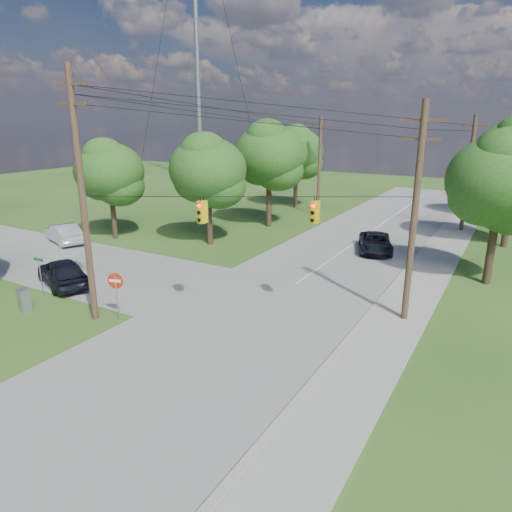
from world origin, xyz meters
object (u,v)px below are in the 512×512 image
Objects in this scene: do_not_enter_sign at (116,286)px; car_cross_silver at (64,233)px; control_cabinet at (24,300)px; pole_north_e at (468,173)px; car_main_north at (375,243)px; pole_sw at (82,196)px; car_cross_dark at (62,272)px; pole_ne at (415,213)px; pole_north_w at (319,166)px.

car_cross_silver is at bearing 132.27° from do_not_enter_sign.
do_not_enter_sign is at bearing 34.89° from control_cabinet.
pole_north_e reaches higher than control_cabinet.
pole_north_e reaches higher than car_main_north.
pole_sw is 2.47× the size of car_cross_silver.
control_cabinet is at bearing 64.73° from car_cross_silver.
car_main_north is at bearing 134.56° from car_cross_silver.
car_cross_dark reaches higher than control_cabinet.
control_cabinet is at bearing -153.20° from pole_ne.
car_cross_dark is 0.99× the size of car_main_north.
pole_ne is 27.70m from car_cross_silver.
pole_north_e is at bearing 65.48° from pole_sw.
car_cross_dark is (-4.98, -27.30, -4.25)m from pole_north_w.
car_cross_silver is (-8.40, 6.60, -0.05)m from car_cross_dark.
pole_sw is at bearing -89.23° from pole_north_w.
car_cross_silver is 0.97× the size of car_main_north.
pole_north_e is 1.99× the size of car_main_north.
car_cross_dark is at bearing -100.33° from pole_north_w.
car_cross_dark is 6.78m from do_not_enter_sign.
pole_north_w is 1.99× the size of car_main_north.
pole_north_e is 2.06× the size of car_cross_silver.
pole_sw is 2.41× the size of car_cross_dark.
pole_ne is 1.05× the size of pole_north_e.
do_not_enter_sign is at bearing 96.63° from car_cross_dark.
do_not_enter_sign is (5.00, 1.70, 1.17)m from control_cabinet.
pole_ne is 26.03m from pole_north_w.
pole_north_e is 2.01× the size of car_cross_dark.
pole_sw is at bearing -134.11° from car_main_north.
pole_north_e reaches higher than do_not_enter_sign.
car_cross_dark is 2.02× the size of do_not_enter_sign.
pole_sw is 17.27m from car_cross_silver.
pole_ne is at bearing 107.61° from car_cross_silver.
do_not_enter_sign is at bearing 80.92° from car_cross_silver.
pole_sw is 4.85× the size of do_not_enter_sign.
car_cross_dark is 4.02× the size of control_cabinet.
do_not_enter_sign is at bearing -87.05° from pole_north_w.
car_cross_silver reaches higher than control_cabinet.
pole_north_w is (-13.90, 22.00, -0.34)m from pole_ne.
car_main_north reaches higher than control_cabinet.
pole_ne is at bearing 127.76° from car_cross_dark.
car_cross_silver is 1.96× the size of do_not_enter_sign.
pole_north_e is 8.06× the size of control_cabinet.
pole_sw reaches higher than pole_north_e.
do_not_enter_sign is at bearing -131.86° from car_main_north.
control_cabinet is at bearing -179.52° from do_not_enter_sign.
car_cross_dark reaches higher than car_main_north.
car_main_north is at bearing 65.35° from pole_sw.
car_cross_silver reaches higher than car_main_north.
car_cross_silver is at bearing 177.27° from pole_ne.
pole_sw is at bearing 33.08° from control_cabinet.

